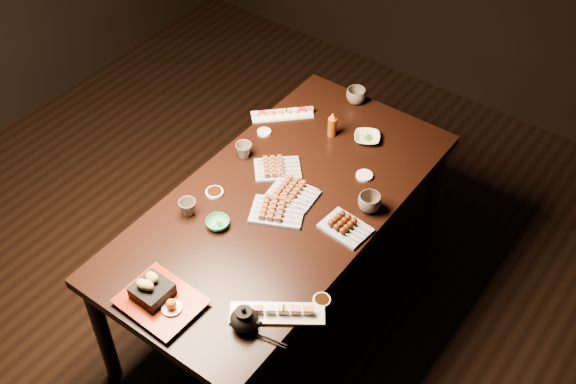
{
  "coord_description": "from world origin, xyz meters",
  "views": [
    {
      "loc": [
        1.76,
        -1.52,
        3.11
      ],
      "look_at": [
        0.36,
        0.38,
        0.77
      ],
      "focal_mm": 45.0,
      "sensor_mm": 36.0,
      "label": 1
    }
  ],
  "objects_px": {
    "yakitori_plate_right": "(293,191)",
    "sushi_platter_far": "(282,113)",
    "dining_table": "(282,254)",
    "yakitori_plate_center": "(277,208)",
    "teacup_mid_right": "(370,203)",
    "condiment_bottle": "(332,124)",
    "sushi_platter_near": "(277,311)",
    "edamame_bowl_cream": "(367,138)",
    "teacup_near_left": "(188,208)",
    "teacup_far_right": "(356,96)",
    "tempura_tray": "(160,295)",
    "teapot": "(244,317)",
    "teacup_far_left": "(244,150)",
    "edamame_bowl_green": "(218,223)",
    "yakitori_plate_left": "(277,166)"
  },
  "relations": [
    {
      "from": "sushi_platter_far",
      "to": "teacup_far_left",
      "type": "relative_size",
      "value": 3.9
    },
    {
      "from": "edamame_bowl_cream",
      "to": "tempura_tray",
      "type": "height_order",
      "value": "tempura_tray"
    },
    {
      "from": "edamame_bowl_green",
      "to": "condiment_bottle",
      "type": "xyz_separation_m",
      "value": [
        0.06,
        0.82,
        0.05
      ]
    },
    {
      "from": "yakitori_plate_left",
      "to": "teacup_far_right",
      "type": "distance_m",
      "value": 0.67
    },
    {
      "from": "teacup_near_left",
      "to": "sushi_platter_near",
      "type": "bearing_deg",
      "value": -17.27
    },
    {
      "from": "tempura_tray",
      "to": "teacup_far_left",
      "type": "distance_m",
      "value": 0.94
    },
    {
      "from": "yakitori_plate_left",
      "to": "teacup_far_left",
      "type": "distance_m",
      "value": 0.19
    },
    {
      "from": "sushi_platter_far",
      "to": "teacup_far_right",
      "type": "xyz_separation_m",
      "value": [
        0.25,
        0.32,
        0.02
      ]
    },
    {
      "from": "teacup_far_left",
      "to": "edamame_bowl_green",
      "type": "bearing_deg",
      "value": -65.38
    },
    {
      "from": "teacup_near_left",
      "to": "teapot",
      "type": "bearing_deg",
      "value": -28.87
    },
    {
      "from": "condiment_bottle",
      "to": "tempura_tray",
      "type": "bearing_deg",
      "value": -88.38
    },
    {
      "from": "tempura_tray",
      "to": "teacup_mid_right",
      "type": "relative_size",
      "value": 3.0
    },
    {
      "from": "yakitori_plate_right",
      "to": "teapot",
      "type": "relative_size",
      "value": 1.64
    },
    {
      "from": "tempura_tray",
      "to": "teapot",
      "type": "distance_m",
      "value": 0.35
    },
    {
      "from": "sushi_platter_near",
      "to": "teacup_near_left",
      "type": "xyz_separation_m",
      "value": [
        -0.66,
        0.2,
        0.01
      ]
    },
    {
      "from": "yakitori_plate_left",
      "to": "yakitori_plate_right",
      "type": "bearing_deg",
      "value": -72.84
    },
    {
      "from": "edamame_bowl_cream",
      "to": "teapot",
      "type": "bearing_deg",
      "value": -80.53
    },
    {
      "from": "teapot",
      "to": "dining_table",
      "type": "bearing_deg",
      "value": 102.59
    },
    {
      "from": "yakitori_plate_center",
      "to": "yakitori_plate_left",
      "type": "relative_size",
      "value": 1.09
    },
    {
      "from": "edamame_bowl_cream",
      "to": "teacup_mid_right",
      "type": "xyz_separation_m",
      "value": [
        0.26,
        -0.4,
        0.03
      ]
    },
    {
      "from": "teacup_mid_right",
      "to": "condiment_bottle",
      "type": "height_order",
      "value": "condiment_bottle"
    },
    {
      "from": "sushi_platter_near",
      "to": "condiment_bottle",
      "type": "relative_size",
      "value": 2.68
    },
    {
      "from": "dining_table",
      "to": "tempura_tray",
      "type": "relative_size",
      "value": 5.64
    },
    {
      "from": "teacup_far_right",
      "to": "edamame_bowl_green",
      "type": "bearing_deg",
      "value": -90.53
    },
    {
      "from": "dining_table",
      "to": "yakitori_plate_center",
      "type": "relative_size",
      "value": 7.61
    },
    {
      "from": "sushi_platter_near",
      "to": "condiment_bottle",
      "type": "height_order",
      "value": "condiment_bottle"
    },
    {
      "from": "teapot",
      "to": "condiment_bottle",
      "type": "height_order",
      "value": "condiment_bottle"
    },
    {
      "from": "dining_table",
      "to": "teapot",
      "type": "relative_size",
      "value": 13.5
    },
    {
      "from": "sushi_platter_near",
      "to": "yakitori_plate_center",
      "type": "height_order",
      "value": "yakitori_plate_center"
    },
    {
      "from": "dining_table",
      "to": "condiment_bottle",
      "type": "xyz_separation_m",
      "value": [
        -0.08,
        0.53,
        0.45
      ]
    },
    {
      "from": "yakitori_plate_right",
      "to": "sushi_platter_far",
      "type": "bearing_deg",
      "value": 125.13
    },
    {
      "from": "dining_table",
      "to": "sushi_platter_near",
      "type": "xyz_separation_m",
      "value": [
        0.36,
        -0.51,
        0.4
      ]
    },
    {
      "from": "yakitori_plate_left",
      "to": "edamame_bowl_green",
      "type": "xyz_separation_m",
      "value": [
        0.0,
        -0.44,
        -0.01
      ]
    },
    {
      "from": "yakitori_plate_center",
      "to": "yakitori_plate_right",
      "type": "bearing_deg",
      "value": 69.28
    },
    {
      "from": "condiment_bottle",
      "to": "sushi_platter_near",
      "type": "bearing_deg",
      "value": -67.05
    },
    {
      "from": "sushi_platter_far",
      "to": "sushi_platter_near",
      "type": "bearing_deg",
      "value": 81.43
    },
    {
      "from": "yakitori_plate_right",
      "to": "condiment_bottle",
      "type": "relative_size",
      "value": 1.55
    },
    {
      "from": "tempura_tray",
      "to": "teacup_near_left",
      "type": "distance_m",
      "value": 0.51
    },
    {
      "from": "yakitori_plate_left",
      "to": "edamame_bowl_green",
      "type": "height_order",
      "value": "yakitori_plate_left"
    },
    {
      "from": "teacup_near_left",
      "to": "sushi_platter_far",
      "type": "bearing_deg",
      "value": 95.56
    },
    {
      "from": "sushi_platter_far",
      "to": "teacup_far_right",
      "type": "relative_size",
      "value": 3.06
    },
    {
      "from": "edamame_bowl_cream",
      "to": "teacup_near_left",
      "type": "distance_m",
      "value": 0.98
    },
    {
      "from": "dining_table",
      "to": "teacup_far_left",
      "type": "distance_m",
      "value": 0.55
    },
    {
      "from": "teacup_near_left",
      "to": "teacup_far_right",
      "type": "height_order",
      "value": "teacup_far_right"
    },
    {
      "from": "yakitori_plate_left",
      "to": "teacup_far_left",
      "type": "height_order",
      "value": "teacup_far_left"
    },
    {
      "from": "teacup_mid_right",
      "to": "teacup_far_left",
      "type": "distance_m",
      "value": 0.68
    },
    {
      "from": "dining_table",
      "to": "yakitori_plate_center",
      "type": "height_order",
      "value": "yakitori_plate_center"
    },
    {
      "from": "dining_table",
      "to": "teapot",
      "type": "distance_m",
      "value": 0.82
    },
    {
      "from": "teacup_far_right",
      "to": "condiment_bottle",
      "type": "distance_m",
      "value": 0.3
    },
    {
      "from": "sushi_platter_near",
      "to": "teacup_near_left",
      "type": "relative_size",
      "value": 4.68
    }
  ]
}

